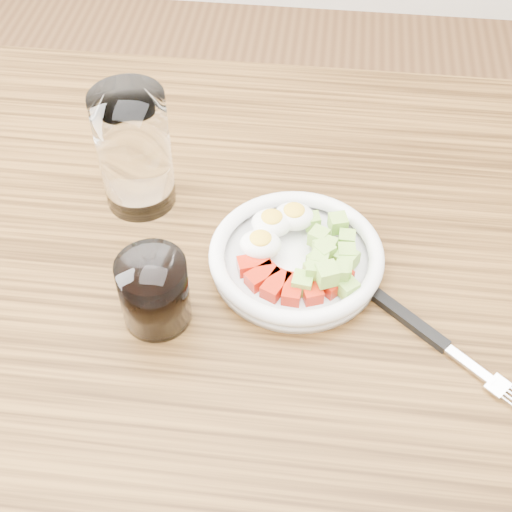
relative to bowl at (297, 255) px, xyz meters
The scene contains 5 objects.
dining_table 0.13m from the bowl, 144.35° to the right, with size 1.50×0.90×0.77m.
bowl is the anchor object (origin of this frame).
fork 0.18m from the bowl, 29.68° to the right, with size 0.18×0.15×0.01m.
water_glass 0.24m from the bowl, 156.05° to the left, with size 0.09×0.09×0.16m, color white.
coffee_glass 0.18m from the bowl, 148.27° to the right, with size 0.08×0.08×0.09m.
Camera 1 is at (0.05, -0.54, 1.43)m, focal length 50.00 mm.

